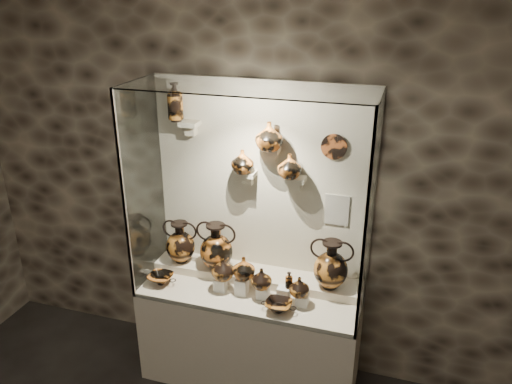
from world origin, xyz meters
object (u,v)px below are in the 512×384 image
at_px(ovoid_vase_c, 290,166).
at_px(kylix_left, 161,278).
at_px(amphora_mid, 216,246).
at_px(lekythos_tall, 175,100).
at_px(lekythos_small, 289,279).
at_px(kylix_right, 279,305).
at_px(jug_a, 223,268).
at_px(ovoid_vase_b, 269,136).
at_px(amphora_left, 180,242).
at_px(amphora_right, 331,264).
at_px(jug_b, 244,268).
at_px(ovoid_vase_a, 243,161).
at_px(jug_c, 261,278).
at_px(jug_e, 299,287).

bearing_deg(ovoid_vase_c, kylix_left, -176.47).
relative_size(amphora_mid, lekythos_tall, 1.24).
height_order(lekythos_small, kylix_left, lekythos_small).
distance_m(kylix_right, ovoid_vase_c, 1.01).
distance_m(jug_a, ovoid_vase_b, 1.07).
height_order(kylix_right, ovoid_vase_c, ovoid_vase_c).
relative_size(amphora_left, amphora_right, 0.92).
relative_size(amphora_left, kylix_right, 1.43).
height_order(lekythos_small, kylix_right, lekythos_small).
distance_m(jug_a, kylix_right, 0.52).
bearing_deg(jug_a, amphora_left, 144.97).
relative_size(jug_a, jug_b, 1.04).
bearing_deg(kylix_left, lekythos_tall, 84.63).
height_order(ovoid_vase_a, ovoid_vase_b, ovoid_vase_b).
height_order(jug_b, lekythos_small, jug_b).
distance_m(amphora_right, jug_c, 0.53).
distance_m(jug_b, ovoid_vase_a, 0.80).
xyz_separation_m(jug_b, ovoid_vase_b, (0.12, 0.22, 0.97)).
height_order(amphora_left, lekythos_tall, lekythos_tall).
xyz_separation_m(kylix_left, ovoid_vase_c, (0.94, 0.31, 0.93)).
bearing_deg(ovoid_vase_a, ovoid_vase_c, 19.91).
bearing_deg(amphora_mid, jug_e, 1.92).
bearing_deg(amphora_right, kylix_right, -130.42).
bearing_deg(ovoid_vase_c, jug_b, -154.14).
height_order(amphora_left, amphora_mid, amphora_mid).
distance_m(amphora_left, lekythos_tall, 1.15).
relative_size(amphora_mid, jug_a, 2.12).
xyz_separation_m(amphora_right, kylix_right, (-0.31, -0.32, -0.21)).
height_order(jug_a, kylix_left, jug_a).
relative_size(jug_a, kylix_left, 0.75).
bearing_deg(lekythos_tall, amphora_right, -8.84).
distance_m(lekythos_tall, ovoid_vase_c, 0.98).
height_order(jug_a, ovoid_vase_a, ovoid_vase_a).
bearing_deg(ovoid_vase_a, lekythos_small, -9.50).
distance_m(jug_a, ovoid_vase_c, 0.94).
distance_m(jug_b, lekythos_small, 0.35).
relative_size(amphora_mid, amphora_right, 1.02).
bearing_deg(ovoid_vase_a, lekythos_tall, -161.09).
height_order(jug_b, kylix_left, jug_b).
relative_size(amphora_right, lekythos_tall, 1.22).
xyz_separation_m(jug_b, ovoid_vase_a, (-0.08, 0.24, 0.76)).
bearing_deg(kylix_right, jug_c, 153.44).
bearing_deg(amphora_mid, amphora_left, -165.50).
bearing_deg(ovoid_vase_b, amphora_left, 179.97).
relative_size(amphora_right, ovoid_vase_b, 1.85).
xyz_separation_m(jug_e, lekythos_small, (-0.08, 0.02, 0.04)).
bearing_deg(kylix_left, ovoid_vase_b, 25.32).
bearing_deg(amphora_right, lekythos_tall, -179.87).
bearing_deg(ovoid_vase_c, ovoid_vase_a, 164.69).
bearing_deg(jug_a, jug_c, -14.21).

